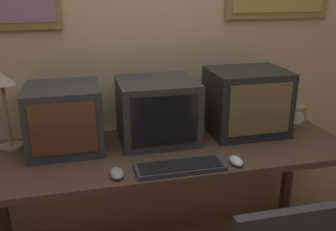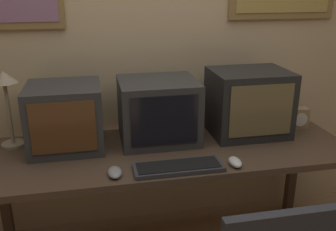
% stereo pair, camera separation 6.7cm
% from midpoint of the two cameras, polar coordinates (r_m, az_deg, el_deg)
% --- Properties ---
extents(wall_back, '(8.00, 0.08, 2.60)m').
position_cam_midpoint_polar(wall_back, '(2.38, -1.43, 12.64)').
color(wall_back, '#D1B284').
rests_on(wall_back, ground_plane).
extents(desk, '(2.04, 0.70, 0.72)m').
position_cam_midpoint_polar(desk, '(2.13, 0.91, -6.74)').
color(desk, '#4C3828').
rests_on(desk, ground_plane).
extents(monitor_left, '(0.39, 0.38, 0.36)m').
position_cam_midpoint_polar(monitor_left, '(2.12, -14.50, -0.20)').
color(monitor_left, '#333333').
rests_on(monitor_left, desk).
extents(monitor_center, '(0.44, 0.40, 0.36)m').
position_cam_midpoint_polar(monitor_center, '(2.16, -0.61, 0.79)').
color(monitor_center, '#333333').
rests_on(monitor_center, desk).
extents(monitor_right, '(0.45, 0.37, 0.39)m').
position_cam_midpoint_polar(monitor_right, '(2.30, 12.97, 1.94)').
color(monitor_right, black).
rests_on(monitor_right, desk).
extents(keyboard_main, '(0.45, 0.15, 0.03)m').
position_cam_midpoint_polar(keyboard_main, '(1.87, 2.55, -7.88)').
color(keyboard_main, '#333338').
rests_on(keyboard_main, desk).
extents(mouse_near_keyboard, '(0.06, 0.11, 0.04)m').
position_cam_midpoint_polar(mouse_near_keyboard, '(1.94, 11.18, -6.98)').
color(mouse_near_keyboard, silver).
rests_on(mouse_near_keyboard, desk).
extents(mouse_far_corner, '(0.07, 0.12, 0.03)m').
position_cam_midpoint_polar(mouse_far_corner, '(1.82, -7.05, -8.60)').
color(mouse_far_corner, gray).
rests_on(mouse_far_corner, desk).
extents(desk_clock, '(0.12, 0.07, 0.13)m').
position_cam_midpoint_polar(desk_clock, '(2.52, 19.94, -0.37)').
color(desk_clock, '#A38456').
rests_on(desk_clock, desk).
extents(desk_lamp, '(0.14, 0.14, 0.43)m').
position_cam_midpoint_polar(desk_lamp, '(2.19, -22.69, 3.39)').
color(desk_lamp, tan).
rests_on(desk_lamp, desk).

